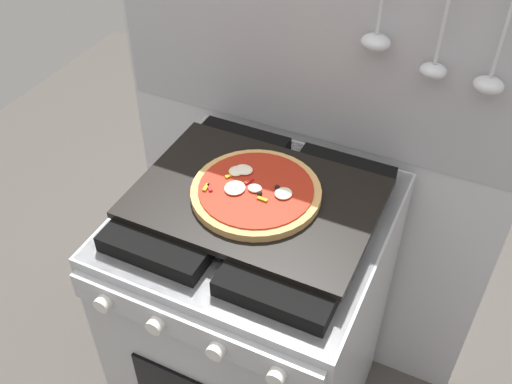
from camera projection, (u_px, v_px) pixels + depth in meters
kitchen_backsplash at (309, 158)px, 1.63m from camera, size 1.10×0.09×1.55m
stove at (256, 321)px, 1.63m from camera, size 0.60×0.64×0.90m
baking_tray at (256, 198)px, 1.33m from camera, size 0.54×0.38×0.02m
pizza_left at (256, 192)px, 1.31m from camera, size 0.29×0.29×0.03m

